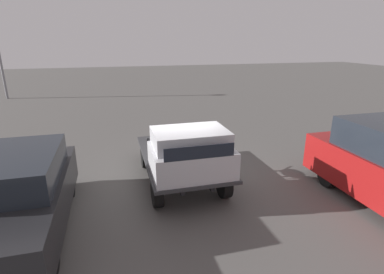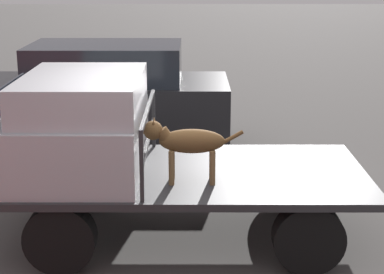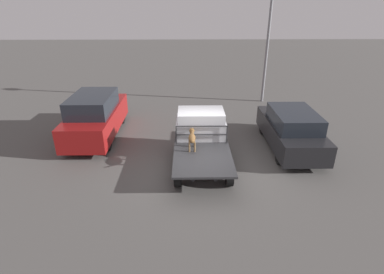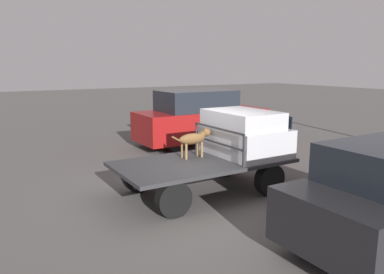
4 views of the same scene
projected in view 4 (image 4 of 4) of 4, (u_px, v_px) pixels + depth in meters
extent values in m
plane|color=#514F4C|center=(203.00, 193.00, 8.78)|extent=(80.00, 80.00, 0.00)
cylinder|color=black|center=(224.00, 163.00, 10.09)|extent=(0.73, 0.24, 0.73)
cylinder|color=black|center=(270.00, 179.00, 8.60)|extent=(0.73, 0.24, 0.73)
cylinder|color=black|center=(138.00, 177.00, 8.82)|extent=(0.73, 0.24, 0.73)
cylinder|color=black|center=(174.00, 199.00, 7.33)|extent=(0.73, 0.24, 0.73)
cube|color=black|center=(195.00, 164.00, 8.97)|extent=(3.72, 0.10, 0.18)
cube|color=black|center=(212.00, 171.00, 8.36)|extent=(3.72, 0.10, 0.18)
cube|color=#2D2D30|center=(203.00, 162.00, 8.64)|extent=(4.04, 2.09, 0.08)
cube|color=#B7B7BC|center=(245.00, 141.00, 9.19)|extent=(1.49, 1.97, 0.67)
cube|color=#B7B7BC|center=(242.00, 119.00, 9.03)|extent=(1.27, 1.81, 0.41)
cube|color=black|center=(268.00, 119.00, 9.47)|extent=(0.02, 1.61, 0.31)
cube|color=#2D2D30|center=(196.00, 136.00, 9.58)|extent=(0.04, 0.04, 0.73)
cube|color=#2D2D30|center=(244.00, 151.00, 7.96)|extent=(0.04, 0.04, 0.73)
cube|color=#2D2D30|center=(218.00, 128.00, 8.70)|extent=(0.04, 1.93, 0.04)
cube|color=#2D2D30|center=(218.00, 143.00, 8.77)|extent=(0.04, 1.93, 0.04)
cylinder|color=brown|center=(198.00, 148.00, 9.06)|extent=(0.06, 0.06, 0.37)
cylinder|color=brown|center=(202.00, 150.00, 8.90)|extent=(0.06, 0.06, 0.37)
cylinder|color=brown|center=(182.00, 150.00, 8.84)|extent=(0.06, 0.06, 0.37)
cylinder|color=brown|center=(186.00, 152.00, 8.68)|extent=(0.06, 0.06, 0.37)
ellipsoid|color=brown|center=(192.00, 139.00, 8.82)|extent=(0.69, 0.26, 0.26)
sphere|color=brown|center=(199.00, 140.00, 8.92)|extent=(0.12, 0.12, 0.12)
cylinder|color=brown|center=(203.00, 135.00, 8.96)|extent=(0.18, 0.14, 0.18)
sphere|color=brown|center=(206.00, 132.00, 9.00)|extent=(0.20, 0.20, 0.20)
cone|color=brown|center=(209.00, 133.00, 9.05)|extent=(0.11, 0.11, 0.11)
cone|color=brown|center=(205.00, 129.00, 9.03)|extent=(0.06, 0.08, 0.10)
cone|color=brown|center=(207.00, 129.00, 8.94)|extent=(0.06, 0.08, 0.10)
cylinder|color=brown|center=(177.00, 139.00, 8.61)|extent=(0.29, 0.04, 0.19)
cylinder|color=black|center=(310.00, 226.00, 6.26)|extent=(0.60, 0.20, 0.60)
cylinder|color=black|center=(222.00, 129.00, 15.68)|extent=(0.60, 0.20, 0.60)
cylinder|color=black|center=(247.00, 136.00, 14.31)|extent=(0.60, 0.20, 0.60)
cylinder|color=black|center=(156.00, 136.00, 14.12)|extent=(0.60, 0.20, 0.60)
cylinder|color=black|center=(177.00, 144.00, 12.75)|extent=(0.60, 0.20, 0.60)
cube|color=maroon|center=(202.00, 124.00, 14.12)|extent=(4.98, 1.91, 1.03)
cube|color=#1E232B|center=(196.00, 100.00, 13.83)|extent=(2.74, 1.72, 0.75)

